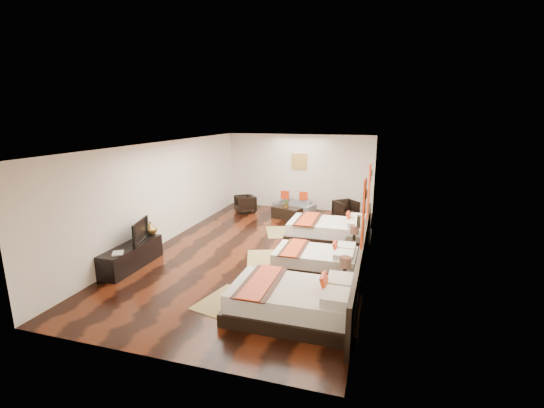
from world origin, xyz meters
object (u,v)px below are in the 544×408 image
(bed_near, at_px, (295,302))
(book, at_px, (112,254))
(coffee_table, at_px, (287,213))
(table_plant, at_px, (287,203))
(tv, at_px, (137,232))
(armchair_left, at_px, (245,204))
(nightstand_b, at_px, (354,246))
(figurine, at_px, (150,228))
(nightstand_a, at_px, (344,282))
(bed_mid, at_px, (316,260))
(sofa, at_px, (294,205))
(armchair_right, at_px, (346,210))
(bed_far, at_px, (330,231))
(tv_console, at_px, (132,256))

(bed_near, height_order, book, bed_near)
(coffee_table, bearing_deg, table_plant, -106.14)
(tv, height_order, book, tv)
(armchair_left, relative_size, table_plant, 2.32)
(nightstand_b, height_order, figurine, figurine)
(nightstand_a, distance_m, figurine, 5.03)
(bed_near, relative_size, figurine, 6.81)
(nightstand_b, xyz_separation_m, figurine, (-4.94, -1.33, 0.43))
(bed_mid, distance_m, armchair_left, 5.63)
(nightstand_a, bearing_deg, sofa, 111.95)
(tv, xyz_separation_m, book, (-0.05, -0.82, -0.26))
(armchair_right, xyz_separation_m, coffee_table, (-1.94, -0.56, -0.12))
(armchair_left, bearing_deg, tv, -46.04)
(book, height_order, figurine, figurine)
(tv, distance_m, armchair_left, 5.40)
(bed_far, distance_m, nightstand_b, 1.33)
(nightstand_a, distance_m, tv_console, 4.95)
(figurine, bearing_deg, tv_console, -90.00)
(book, bearing_deg, figurine, 90.00)
(bed_far, relative_size, nightstand_a, 2.82)
(nightstand_a, height_order, tv_console, nightstand_a)
(nightstand_a, bearing_deg, tv_console, 179.73)
(bed_mid, xyz_separation_m, bed_far, (0.00, 2.17, 0.05))
(bed_mid, distance_m, book, 4.53)
(coffee_table, bearing_deg, nightstand_a, -64.12)
(bed_near, xyz_separation_m, figurine, (-4.20, 1.88, 0.42))
(sofa, xyz_separation_m, armchair_right, (1.94, -0.49, 0.10))
(bed_far, xyz_separation_m, armchair_right, (0.19, 2.46, 0.02))
(bed_mid, distance_m, nightstand_a, 1.32)
(figurine, distance_m, armchair_left, 4.80)
(nightstand_b, distance_m, tv_console, 5.38)
(bed_near, bearing_deg, armchair_right, 88.40)
(bed_mid, xyz_separation_m, armchair_left, (-3.44, 4.46, 0.06))
(nightstand_a, bearing_deg, armchair_right, 95.57)
(nightstand_a, xyz_separation_m, tv, (-4.89, 0.22, 0.54))
(sofa, relative_size, armchair_right, 2.20)
(figurine, xyz_separation_m, armchair_right, (4.39, 4.89, -0.39))
(bed_near, relative_size, bed_mid, 1.20)
(armchair_right, bearing_deg, figurine, -173.07)
(bed_near, relative_size, book, 7.50)
(sofa, bearing_deg, bed_far, -41.25)
(tv, height_order, armchair_right, tv)
(bed_far, height_order, armchair_right, bed_far)
(armchair_left, height_order, coffee_table, armchair_left)
(bed_near, distance_m, armchair_right, 6.77)
(tv, xyz_separation_m, table_plant, (2.39, 4.91, -0.27))
(nightstand_b, relative_size, table_plant, 2.78)
(nightstand_a, height_order, tv, tv)
(bed_mid, bearing_deg, table_plant, 113.50)
(book, relative_size, sofa, 0.20)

